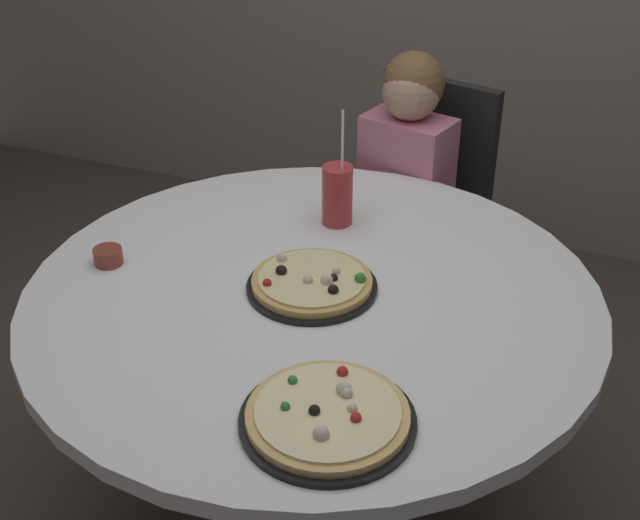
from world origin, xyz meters
The scene contains 8 objects.
ground_plane centered at (0.00, 0.00, 0.00)m, with size 8.00×8.00×0.00m, color #4C4238.
dining_table centered at (0.00, 0.00, 0.66)m, with size 1.33×1.33×0.75m.
chair_wooden centered at (0.02, 0.87, 0.53)m, with size 0.48×0.48×0.95m.
diner_child centered at (-0.02, 0.69, 0.48)m, with size 0.33×0.43×1.08m.
pizza_veggie centered at (0.00, 0.00, 0.77)m, with size 0.30×0.30×0.05m.
pizza_cheese centered at (0.20, -0.41, 0.77)m, with size 0.33×0.33×0.05m.
soda_cup centered at (-0.06, 0.32, 0.83)m, with size 0.08×0.08×0.31m.
sauce_bowl centered at (-0.50, -0.08, 0.77)m, with size 0.07×0.07×0.04m, color brown.
Camera 1 is at (0.61, -1.49, 1.80)m, focal length 46.83 mm.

